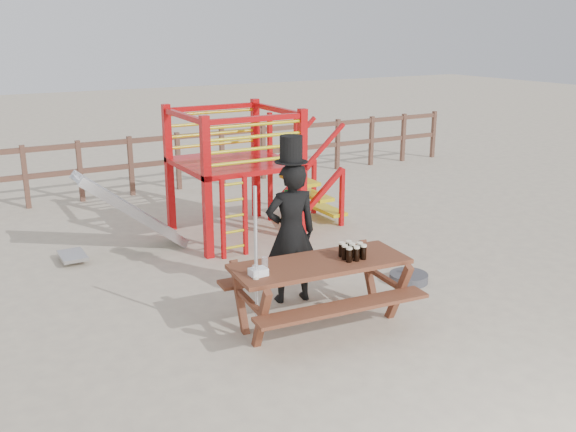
{
  "coord_description": "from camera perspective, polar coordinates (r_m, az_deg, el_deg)",
  "views": [
    {
      "loc": [
        -4.02,
        -5.55,
        3.28
      ],
      "look_at": [
        -0.39,
        0.8,
        1.12
      ],
      "focal_mm": 40.0,
      "sensor_mm": 36.0,
      "label": 1
    }
  ],
  "objects": [
    {
      "name": "picnic_table",
      "position": [
        7.27,
        2.85,
        -6.18
      ],
      "size": [
        2.1,
        1.54,
        0.77
      ],
      "rotation": [
        0.0,
        0.0,
        -0.09
      ],
      "color": "brown",
      "rests_on": "ground"
    },
    {
      "name": "stout_pints",
      "position": [
        7.27,
        5.7,
        -3.13
      ],
      "size": [
        0.27,
        0.27,
        0.17
      ],
      "color": "black",
      "rests_on": "picnic_table"
    },
    {
      "name": "paper_bag",
      "position": [
        6.77,
        -2.66,
        -4.98
      ],
      "size": [
        0.18,
        0.14,
        0.08
      ],
      "primitive_type": "cube",
      "rotation": [
        0.0,
        0.0,
        0.02
      ],
      "color": "white",
      "rests_on": "picnic_table"
    },
    {
      "name": "ground",
      "position": [
        7.6,
        5.65,
        -9.23
      ],
      "size": [
        60.0,
        60.0,
        0.0
      ],
      "primitive_type": "plane",
      "color": "#C1B396",
      "rests_on": "ground"
    },
    {
      "name": "playground_fort",
      "position": [
        10.27,
        -5.19,
        3.95
      ],
      "size": [
        4.71,
        1.84,
        2.1
      ],
      "color": "#B80C0E",
      "rests_on": "ground"
    },
    {
      "name": "empty_glasses",
      "position": [
        6.78,
        -2.47,
        -4.68
      ],
      "size": [
        0.27,
        0.24,
        0.15
      ],
      "color": "silver",
      "rests_on": "picnic_table"
    },
    {
      "name": "back_fence",
      "position": [
        13.42,
        -11.77,
        5.16
      ],
      "size": [
        15.09,
        0.09,
        1.2
      ],
      "color": "brown",
      "rests_on": "ground"
    },
    {
      "name": "parasol_base",
      "position": [
        8.77,
        10.68,
        -5.41
      ],
      "size": [
        0.51,
        0.51,
        0.22
      ],
      "color": "#3D3D42",
      "rests_on": "ground"
    },
    {
      "name": "man_with_hat",
      "position": [
        7.78,
        0.27,
        -1.18
      ],
      "size": [
        0.71,
        0.53,
        2.07
      ],
      "rotation": [
        0.0,
        0.0,
        2.96
      ],
      "color": "black",
      "rests_on": "ground"
    },
    {
      "name": "metal_pole",
      "position": [
        6.71,
        -2.85,
        -4.6
      ],
      "size": [
        0.04,
        0.04,
        1.75
      ],
      "primitive_type": "cylinder",
      "color": "#B2B2B7",
      "rests_on": "ground"
    }
  ]
}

